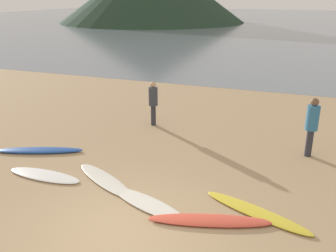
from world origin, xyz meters
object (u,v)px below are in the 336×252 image
(surfboard_5, at_px, (256,212))
(person_2, at_px, (153,100))
(surfboard_0, at_px, (39,150))
(surfboard_3, at_px, (148,204))
(surfboard_2, at_px, (105,180))
(surfboard_4, at_px, (210,220))
(person_1, at_px, (312,122))
(surfboard_1, at_px, (44,175))

(surfboard_5, relative_size, person_2, 1.59)
(surfboard_0, height_order, surfboard_3, surfboard_0)
(surfboard_2, xyz_separation_m, surfboard_4, (2.97, -0.82, 0.01))
(surfboard_2, distance_m, person_1, 6.02)
(surfboard_0, height_order, surfboard_4, surfboard_0)
(surfboard_3, bearing_deg, person_1, 71.38)
(surfboard_2, distance_m, surfboard_3, 1.63)
(surfboard_0, distance_m, surfboard_1, 1.72)
(person_1, bearing_deg, surfboard_0, -177.48)
(surfboard_4, height_order, person_2, person_2)
(surfboard_1, xyz_separation_m, surfboard_4, (4.57, -0.48, 0.02))
(surfboard_1, height_order, surfboard_5, surfboard_5)
(surfboard_0, relative_size, person_2, 1.63)
(surfboard_0, xyz_separation_m, surfboard_5, (6.60, -1.06, -0.01))
(surfboard_4, distance_m, person_2, 6.29)
(surfboard_1, bearing_deg, person_2, 77.28)
(surfboard_0, relative_size, surfboard_3, 1.24)
(surfboard_2, bearing_deg, person_1, 65.33)
(surfboard_3, bearing_deg, person_2, 131.57)
(surfboard_5, bearing_deg, person_2, 154.98)
(surfboard_1, relative_size, surfboard_3, 1.01)
(surfboard_2, bearing_deg, surfboard_1, -138.50)
(surfboard_0, height_order, surfboard_5, surfboard_0)
(surfboard_2, height_order, person_1, person_1)
(surfboard_2, bearing_deg, surfboard_0, -168.79)
(surfboard_4, distance_m, person_1, 4.76)
(surfboard_4, bearing_deg, surfboard_3, 157.28)
(surfboard_2, relative_size, surfboard_5, 0.91)
(person_2, bearing_deg, person_1, -107.77)
(person_2, bearing_deg, surfboard_1, 158.50)
(surfboard_0, relative_size, surfboard_5, 1.03)
(surfboard_1, height_order, surfboard_3, surfboard_3)
(surfboard_4, bearing_deg, surfboard_0, 146.32)
(person_1, bearing_deg, person_2, 154.29)
(surfboard_1, relative_size, person_1, 1.21)
(surfboard_1, xyz_separation_m, person_2, (1.12, 4.70, 0.91))
(surfboard_3, xyz_separation_m, person_1, (3.33, 4.13, 1.00))
(surfboard_1, distance_m, surfboard_5, 5.43)
(surfboard_3, relative_size, person_1, 1.20)
(surfboard_4, height_order, surfboard_5, surfboard_4)
(surfboard_1, height_order, surfboard_2, surfboard_2)
(surfboard_0, xyz_separation_m, surfboard_4, (5.74, -1.74, -0.00))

